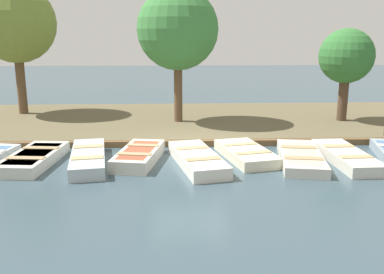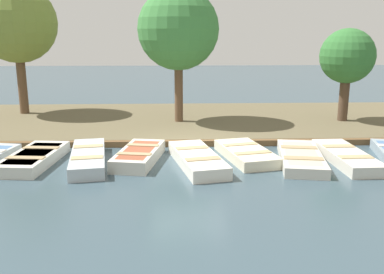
# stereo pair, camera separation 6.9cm
# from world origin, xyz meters

# --- Properties ---
(ground_plane) EXTENTS (80.00, 80.00, 0.00)m
(ground_plane) POSITION_xyz_m (0.00, 0.00, 0.00)
(ground_plane) COLOR #384C56
(shore_bank) EXTENTS (8.00, 24.00, 0.22)m
(shore_bank) POSITION_xyz_m (-5.00, 0.00, 0.11)
(shore_bank) COLOR brown
(shore_bank) RESTS_ON ground_plane
(dock_walkway) EXTENTS (1.06, 21.71, 0.21)m
(dock_walkway) POSITION_xyz_m (-1.30, 0.00, 0.10)
(dock_walkway) COLOR brown
(dock_walkway) RESTS_ON ground_plane
(rowboat_1) EXTENTS (3.09, 1.50, 0.37)m
(rowboat_1) POSITION_xyz_m (1.03, -4.74, 0.18)
(rowboat_1) COLOR beige
(rowboat_1) RESTS_ON ground_plane
(rowboat_2) EXTENTS (3.53, 1.53, 0.40)m
(rowboat_2) POSITION_xyz_m (1.10, -3.09, 0.20)
(rowboat_2) COLOR #B2BCC1
(rowboat_2) RESTS_ON ground_plane
(rowboat_3) EXTENTS (2.88, 1.57, 0.41)m
(rowboat_3) POSITION_xyz_m (0.93, -1.56, 0.20)
(rowboat_3) COLOR beige
(rowboat_3) RESTS_ON ground_plane
(rowboat_4) EXTENTS (3.45, 1.77, 0.39)m
(rowboat_4) POSITION_xyz_m (1.36, 0.23, 0.19)
(rowboat_4) COLOR silver
(rowboat_4) RESTS_ON ground_plane
(rowboat_5) EXTENTS (2.98, 1.82, 0.35)m
(rowboat_5) POSITION_xyz_m (0.72, 1.82, 0.17)
(rowboat_5) COLOR beige
(rowboat_5) RESTS_ON ground_plane
(rowboat_6) EXTENTS (3.45, 1.77, 0.33)m
(rowboat_6) POSITION_xyz_m (1.21, 3.44, 0.16)
(rowboat_6) COLOR beige
(rowboat_6) RESTS_ON ground_plane
(rowboat_7) EXTENTS (3.30, 1.16, 0.36)m
(rowboat_7) POSITION_xyz_m (1.23, 4.86, 0.18)
(rowboat_7) COLOR beige
(rowboat_7) RESTS_ON ground_plane
(park_tree_far_left) EXTENTS (3.58, 3.58, 6.13)m
(park_tree_far_left) POSITION_xyz_m (-6.45, -7.53, 4.31)
(park_tree_far_left) COLOR brown
(park_tree_far_left) RESTS_ON ground_plane
(park_tree_left) EXTENTS (3.35, 3.35, 5.73)m
(park_tree_left) POSITION_xyz_m (-4.28, -0.27, 4.03)
(park_tree_left) COLOR brown
(park_tree_left) RESTS_ON ground_plane
(park_tree_center) EXTENTS (2.28, 2.28, 4.10)m
(park_tree_center) POSITION_xyz_m (-4.17, 6.79, 2.90)
(park_tree_center) COLOR #4C3828
(park_tree_center) RESTS_ON ground_plane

